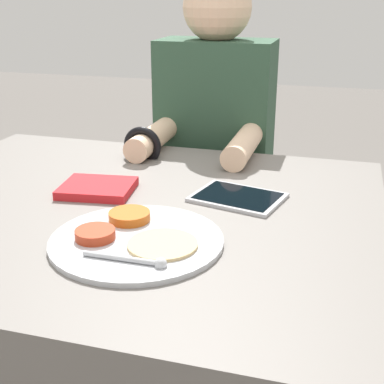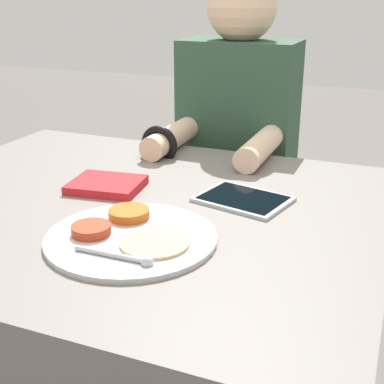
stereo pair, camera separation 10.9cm
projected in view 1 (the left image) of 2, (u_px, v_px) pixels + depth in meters
name	position (u px, v px, depth m)	size (l,w,h in m)	color
dining_table	(126.00, 342.00, 1.31)	(1.14, 0.95, 0.73)	slate
thali_tray	(135.00, 238.00, 1.00)	(0.33, 0.33, 0.03)	#B7BABF
red_notebook	(98.00, 189.00, 1.25)	(0.18, 0.16, 0.02)	silver
tablet_device	(238.00, 197.00, 1.21)	(0.22, 0.19, 0.01)	#B7B7BC
person_diner	(214.00, 175.00, 1.79)	(0.37, 0.48, 1.23)	black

